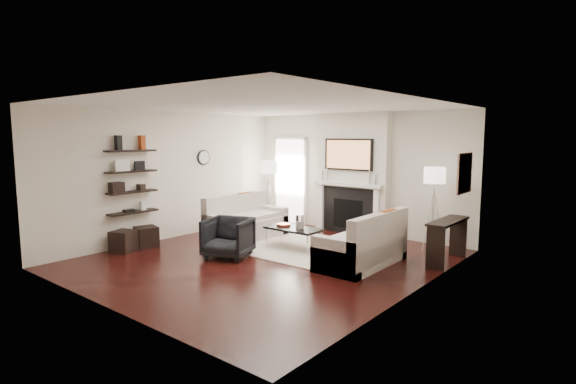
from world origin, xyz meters
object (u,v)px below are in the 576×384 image
Objects in this scene: lamp_left_shade at (269,167)px; ottoman_near at (146,237)px; lamp_right_shade at (435,175)px; coffee_table at (294,229)px; loveseat_left_base at (247,229)px; armchair at (228,236)px; loveseat_right_base at (361,252)px.

lamp_left_shade reaches higher than ottoman_near.
coffee_table is at bearing -143.07° from lamp_right_shade.
loveseat_left_base is 3.99m from lamp_right_shade.
lamp_right_shade reaches higher than ottoman_near.
lamp_left_shade is (-1.21, 2.48, 1.05)m from armchair.
coffee_table is 2.75× the size of lamp_left_shade.
lamp_left_shade is 3.28m from ottoman_near.
lamp_left_shade reaches higher than armchair.
loveseat_right_base is 1.64× the size of coffee_table.
loveseat_left_base is 1.64× the size of coffee_table.
lamp_left_shade is at bearing 157.45° from loveseat_right_base.
lamp_right_shade is 5.73m from ottoman_near.
lamp_right_shade is (3.90, 0.32, 0.00)m from lamp_left_shade.
coffee_table is 1.39× the size of armchair.
armchair is 1.91m from ottoman_near.
loveseat_right_base is at bearing -3.88° from coffee_table.
coffee_table is 2.94m from ottoman_near.
coffee_table is 1.33m from armchair.
lamp_right_shade reaches higher than loveseat_right_base.
ottoman_near is (-1.04, -1.78, -0.01)m from loveseat_left_base.
lamp_left_shade and lamp_right_shade have the same top height.
loveseat_right_base is 2.39m from armchair.
loveseat_left_base is 1.53m from armchair.
ottoman_near is at bearing -144.65° from coffee_table.
armchair is (-2.12, -1.10, 0.19)m from loveseat_right_base.
armchair is at bearing -63.96° from lamp_left_shade.
loveseat_right_base is at bearing 21.90° from ottoman_near.
loveseat_right_base is 4.26m from ottoman_near.
lamp_left_shade is at bearing 144.16° from coffee_table.
lamp_left_shade is 1.00× the size of ottoman_near.
coffee_table is at bearing 176.12° from loveseat_right_base.
coffee_table reaches higher than ottoman_near.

